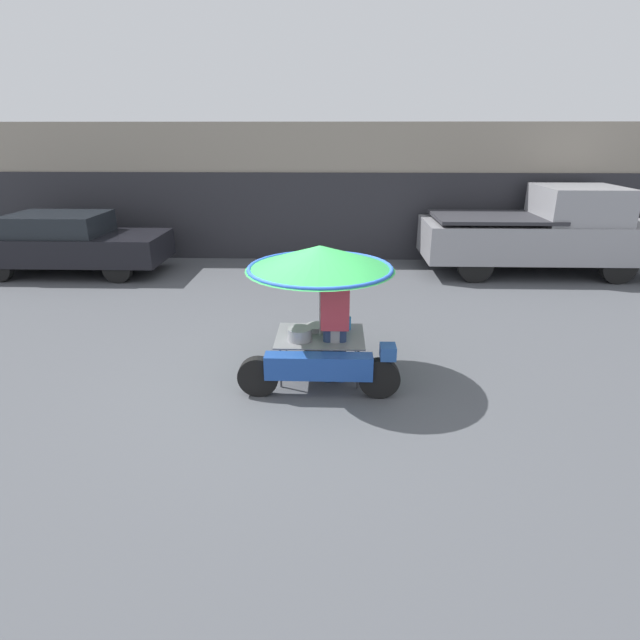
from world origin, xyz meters
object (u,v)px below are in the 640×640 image
object	(u,v)px
vendor_person	(335,321)
pickup_truck	(543,232)
vendor_motorcycle_cart	(320,276)
parked_car	(68,243)

from	to	relation	value
vendor_person	pickup_truck	world-z (taller)	pickup_truck
vendor_motorcycle_cart	vendor_person	bearing A→B (deg)	-32.69
vendor_motorcycle_cart	vendor_person	world-z (taller)	vendor_motorcycle_cart
vendor_motorcycle_cart	vendor_person	xyz separation A→B (m)	(0.20, -0.13, -0.59)
vendor_motorcycle_cart	vendor_person	size ratio (longest dim) A/B	1.33
vendor_motorcycle_cart	pickup_truck	size ratio (longest dim) A/B	0.39
vendor_person	vendor_motorcycle_cart	bearing A→B (deg)	147.31
parked_car	vendor_motorcycle_cart	bearing A→B (deg)	-40.42
vendor_person	pickup_truck	distance (m)	7.71
parked_car	pickup_truck	size ratio (longest dim) A/B	0.84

